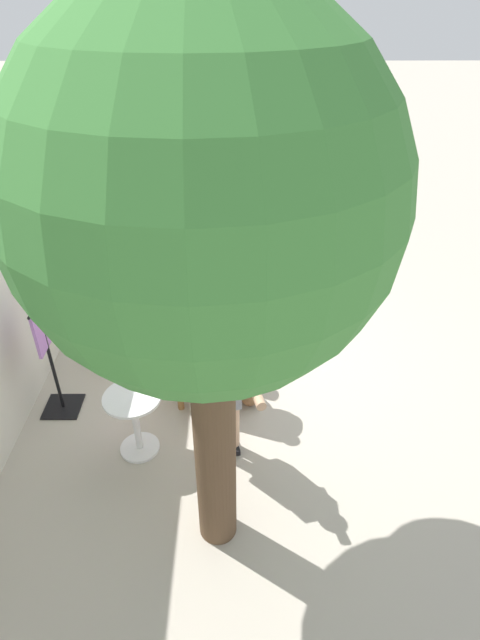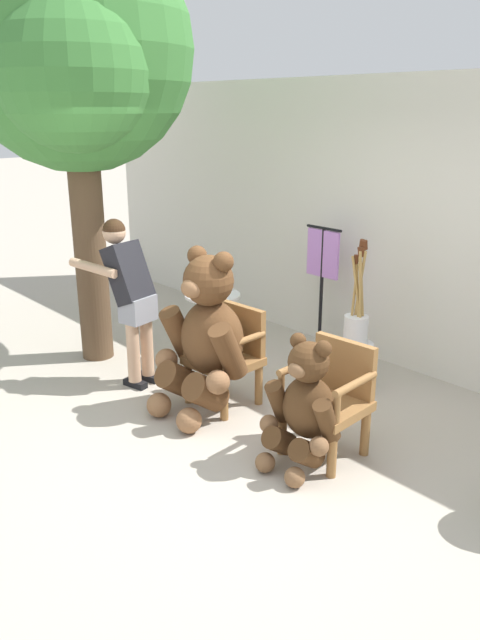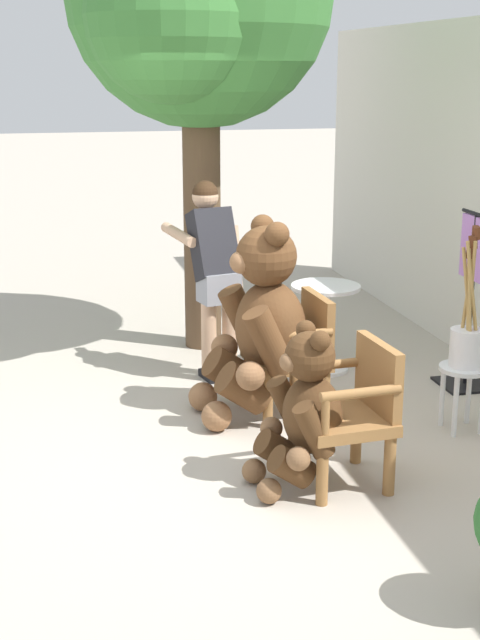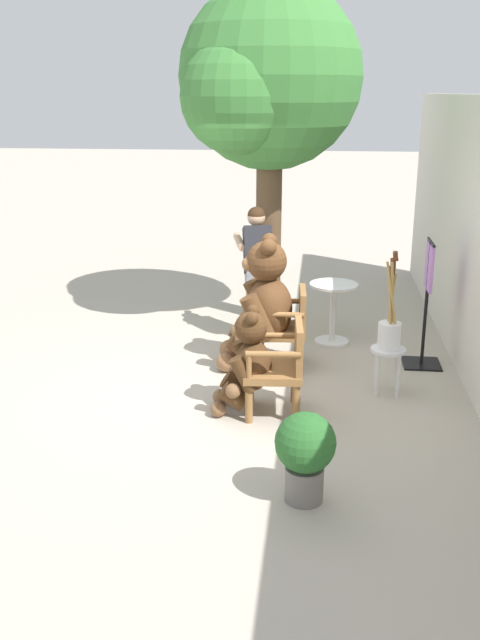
% 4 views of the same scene
% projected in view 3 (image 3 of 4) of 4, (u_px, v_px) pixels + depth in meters
% --- Properties ---
extents(ground_plane, '(60.00, 60.00, 0.00)m').
position_uv_depth(ground_plane, '(245.00, 450.00, 5.80)').
color(ground_plane, '#B2A899').
extents(wooden_chair_left, '(0.59, 0.55, 0.86)m').
position_uv_depth(wooden_chair_left, '(295.00, 351.00, 6.33)').
color(wooden_chair_left, olive).
rests_on(wooden_chair_left, ground).
extents(wooden_chair_right, '(0.59, 0.56, 0.86)m').
position_uv_depth(wooden_chair_right, '(351.00, 409.00, 5.24)').
color(wooden_chair_right, olive).
rests_on(wooden_chair_right, ground).
extents(teddy_bear_large, '(0.85, 0.82, 1.42)m').
position_uv_depth(teddy_bear_large, '(260.00, 322.00, 6.20)').
color(teddy_bear_large, brown).
rests_on(teddy_bear_large, ground).
extents(teddy_bear_small, '(0.60, 0.58, 0.99)m').
position_uv_depth(teddy_bear_small, '(304.00, 410.00, 5.16)').
color(teddy_bear_small, '#4C3019').
rests_on(teddy_bear_small, ground).
extents(person_visitor, '(0.73, 0.59, 1.55)m').
position_uv_depth(person_visitor, '(214.00, 264.00, 6.98)').
color(person_visitor, black).
rests_on(person_visitor, ground).
extents(white_stool, '(0.34, 0.34, 0.46)m').
position_uv_depth(white_stool, '(463.00, 381.00, 6.03)').
color(white_stool, silver).
rests_on(white_stool, ground).
extents(brush_bucket, '(0.22, 0.22, 0.96)m').
position_uv_depth(brush_bucket, '(467.00, 335.00, 5.94)').
color(brush_bucket, white).
rests_on(brush_bucket, white_stool).
extents(round_side_table, '(0.56, 0.56, 0.72)m').
position_uv_depth(round_side_table, '(325.00, 318.00, 7.21)').
color(round_side_table, white).
rests_on(round_side_table, ground).
extents(clothing_display_stand, '(0.44, 0.40, 1.36)m').
position_uv_depth(clothing_display_stand, '(471.00, 296.00, 6.78)').
color(clothing_display_stand, black).
rests_on(clothing_display_stand, ground).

